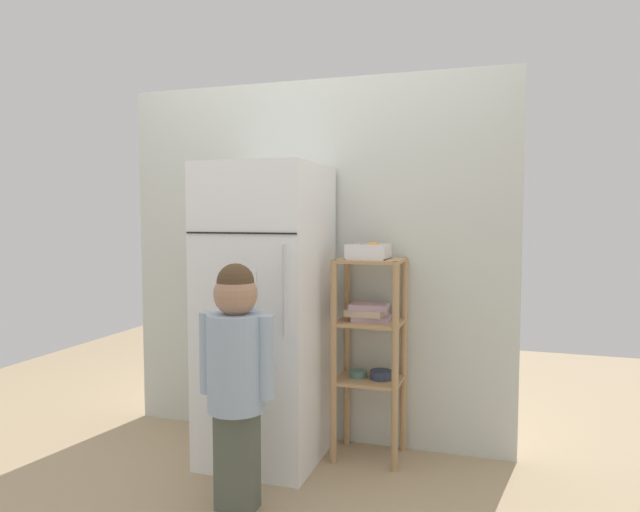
{
  "coord_description": "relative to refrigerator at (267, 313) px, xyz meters",
  "views": [
    {
      "loc": [
        1.05,
        -2.75,
        1.29
      ],
      "look_at": [
        0.16,
        0.02,
        1.09
      ],
      "focal_mm": 32.07,
      "sensor_mm": 36.0,
      "label": 1
    }
  ],
  "objects": [
    {
      "name": "ground_plane",
      "position": [
        0.14,
        -0.02,
        -0.78
      ],
      "size": [
        6.0,
        6.0,
        0.0
      ],
      "primitive_type": "plane",
      "color": "tan"
    },
    {
      "name": "kitchen_wall_back",
      "position": [
        0.14,
        0.34,
        0.25
      ],
      "size": [
        2.28,
        0.03,
        2.06
      ],
      "primitive_type": "cube",
      "color": "silver",
      "rests_on": "ground"
    },
    {
      "name": "pantry_shelf_unit",
      "position": [
        0.53,
        0.16,
        -0.13
      ],
      "size": [
        0.36,
        0.3,
        1.07
      ],
      "color": "tan",
      "rests_on": "ground"
    },
    {
      "name": "refrigerator",
      "position": [
        0.0,
        0.0,
        0.0
      ],
      "size": [
        0.59,
        0.65,
        1.56
      ],
      "color": "white",
      "rests_on": "ground"
    },
    {
      "name": "fruit_bin",
      "position": [
        0.52,
        0.15,
        0.33
      ],
      "size": [
        0.21,
        0.2,
        0.09
      ],
      "color": "white",
      "rests_on": "pantry_shelf_unit"
    },
    {
      "name": "child_standing",
      "position": [
        0.09,
        -0.55,
        -0.12
      ],
      "size": [
        0.35,
        0.26,
        1.09
      ],
      "color": "#565C4E",
      "rests_on": "ground"
    }
  ]
}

